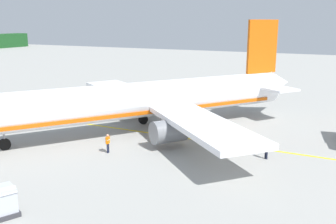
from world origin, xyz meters
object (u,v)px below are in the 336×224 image
(crew_marshaller, at_px, (267,148))
(crew_loader_left, at_px, (108,142))
(airliner_foreground, at_px, (145,100))
(cargo_container_mid, at_px, (2,202))

(crew_marshaller, bearing_deg, crew_loader_left, 109.63)
(crew_marshaller, bearing_deg, airliner_foreground, 77.53)
(crew_loader_left, bearing_deg, crew_marshaller, -70.37)
(crew_marshaller, height_order, crew_loader_left, crew_loader_left)
(airliner_foreground, height_order, crew_loader_left, airliner_foreground)
(cargo_container_mid, height_order, crew_loader_left, cargo_container_mid)
(crew_loader_left, bearing_deg, cargo_container_mid, -176.14)
(cargo_container_mid, relative_size, crew_loader_left, 1.32)
(cargo_container_mid, bearing_deg, airliner_foreground, 3.94)
(airliner_foreground, distance_m, crew_loader_left, 8.18)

